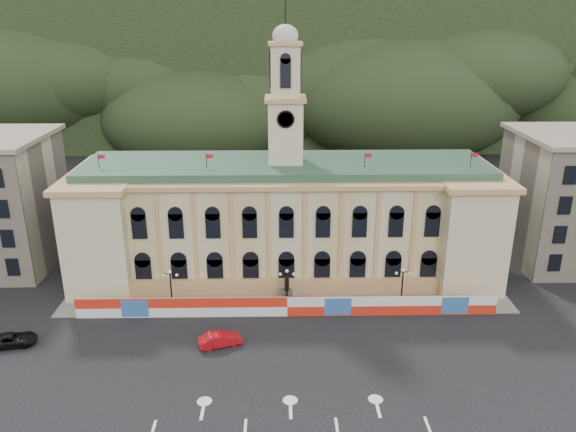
{
  "coord_description": "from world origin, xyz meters",
  "views": [
    {
      "loc": [
        -1.02,
        -43.82,
        34.09
      ],
      "look_at": [
        0.14,
        18.0,
        11.6
      ],
      "focal_mm": 35.0,
      "sensor_mm": 36.0,
      "label": 1
    }
  ],
  "objects_px": {
    "red_sedan": "(220,339)",
    "lamp_center": "(287,285)",
    "black_suv": "(12,340)",
    "statue": "(287,295)"
  },
  "relations": [
    {
      "from": "statue",
      "to": "black_suv",
      "type": "xyz_separation_m",
      "value": [
        -30.0,
        -8.74,
        -0.47
      ]
    },
    {
      "from": "lamp_center",
      "to": "black_suv",
      "type": "bearing_deg",
      "value": -165.52
    },
    {
      "from": "lamp_center",
      "to": "black_suv",
      "type": "distance_m",
      "value": 31.07
    },
    {
      "from": "statue",
      "to": "red_sedan",
      "type": "xyz_separation_m",
      "value": [
        -7.37,
        -9.2,
        -0.41
      ]
    },
    {
      "from": "red_sedan",
      "to": "lamp_center",
      "type": "bearing_deg",
      "value": -60.52
    },
    {
      "from": "lamp_center",
      "to": "black_suv",
      "type": "xyz_separation_m",
      "value": [
        -30.0,
        -7.74,
        -2.36
      ]
    },
    {
      "from": "red_sedan",
      "to": "statue",
      "type": "bearing_deg",
      "value": -57.27
    },
    {
      "from": "red_sedan",
      "to": "black_suv",
      "type": "bearing_deg",
      "value": 70.27
    },
    {
      "from": "statue",
      "to": "lamp_center",
      "type": "bearing_deg",
      "value": -90.0
    },
    {
      "from": "black_suv",
      "to": "red_sedan",
      "type": "bearing_deg",
      "value": -103.31
    }
  ]
}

